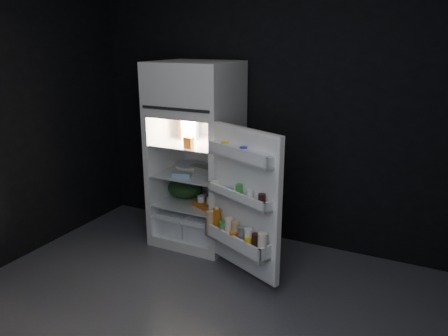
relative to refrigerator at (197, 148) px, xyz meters
The scene contains 17 objects.
floor 1.78m from the refrigerator, 61.97° to the right, with size 4.00×3.40×0.00m, color #4B4B50.
wall_back 0.89m from the refrigerator, 28.34° to the left, with size 4.00×0.00×2.70m, color black.
refrigerator is the anchor object (origin of this frame).
fridge_door 0.94m from the refrigerator, 36.25° to the right, with size 0.74×0.46×1.22m.
milk_jug 0.22m from the refrigerator, 158.76° to the left, with size 0.15×0.15×0.24m, color white.
mayo_jar 0.21m from the refrigerator, 22.26° to the left, with size 0.10×0.10×0.14m, color #2028AF.
jam_jar 0.26m from the refrigerator, ahead, with size 0.10×0.10×0.13m, color black.
amber_bottle 0.28m from the refrigerator, 164.73° to the left, with size 0.07×0.07×0.22m, color #CF5F21.
small_carton 0.31m from the refrigerator, 75.56° to the right, with size 0.08×0.06×0.10m, color orange.
egg_carton 0.23m from the refrigerator, 28.99° to the right, with size 0.29×0.11×0.07m, color gray.
pie 0.23m from the refrigerator, behind, with size 0.31×0.31×0.04m, color tan.
flat_package 0.32m from the refrigerator, 97.94° to the right, with size 0.17×0.08×0.04m, color #84AFCC.
wrapped_pkg 0.33m from the refrigerator, 25.87° to the left, with size 0.11×0.09×0.05m, color #F8E2CB.
produce_bag 0.45m from the refrigerator, behind, with size 0.37×0.31×0.20m, color #193815.
yogurt_tray 0.56m from the refrigerator, 41.00° to the right, with size 0.27×0.15×0.05m, color #B5550F.
small_can_red 0.53m from the refrigerator, 41.52° to the left, with size 0.08×0.08×0.09m, color #B5550F.
small_can_silver 0.56m from the refrigerator, ahead, with size 0.08×0.08×0.09m, color silver.
Camera 1 is at (1.36, -2.25, 1.99)m, focal length 35.00 mm.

